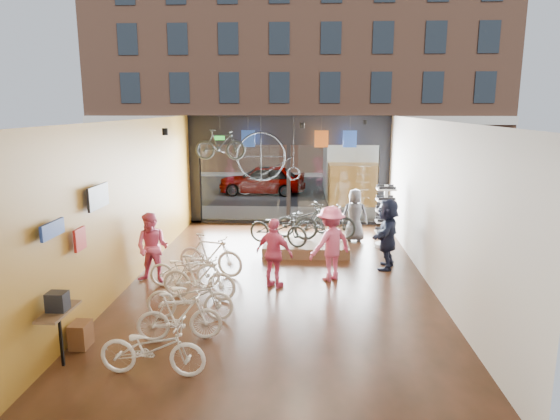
# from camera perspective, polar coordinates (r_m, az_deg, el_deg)

# --- Properties ---
(ground_plane) EXTENTS (7.00, 12.00, 0.04)m
(ground_plane) POSITION_cam_1_polar(r_m,az_deg,el_deg) (12.16, 0.00, -8.05)
(ground_plane) COLOR black
(ground_plane) RESTS_ON ground
(ceiling) EXTENTS (7.00, 12.00, 0.04)m
(ceiling) POSITION_cam_1_polar(r_m,az_deg,el_deg) (11.45, 0.00, 10.35)
(ceiling) COLOR black
(ceiling) RESTS_ON ground
(wall_left) EXTENTS (0.04, 12.00, 3.80)m
(wall_left) POSITION_cam_1_polar(r_m,az_deg,el_deg) (12.34, -16.55, 0.99)
(wall_left) COLOR #906121
(wall_left) RESTS_ON ground
(wall_right) EXTENTS (0.04, 12.00, 3.80)m
(wall_right) POSITION_cam_1_polar(r_m,az_deg,el_deg) (12.00, 17.03, 0.67)
(wall_right) COLOR beige
(wall_right) RESTS_ON ground
(wall_back) EXTENTS (7.00, 0.04, 3.80)m
(wall_back) POSITION_cam_1_polar(r_m,az_deg,el_deg) (5.87, -3.03, -10.27)
(wall_back) COLOR beige
(wall_back) RESTS_ON ground
(storefront) EXTENTS (7.00, 0.26, 3.80)m
(storefront) POSITION_cam_1_polar(r_m,az_deg,el_deg) (17.58, 1.00, 4.56)
(storefront) COLOR black
(storefront) RESTS_ON ground
(exit_sign) EXTENTS (0.35, 0.06, 0.18)m
(exit_sign) POSITION_cam_1_polar(r_m,az_deg,el_deg) (17.60, -6.92, 8.24)
(exit_sign) COLOR #198C26
(exit_sign) RESTS_ON storefront
(street_road) EXTENTS (30.00, 18.00, 0.02)m
(street_road) POSITION_cam_1_polar(r_m,az_deg,el_deg) (26.75, 1.63, 2.90)
(street_road) COLOR black
(street_road) RESTS_ON ground
(sidewalk_near) EXTENTS (30.00, 2.40, 0.12)m
(sidewalk_near) POSITION_cam_1_polar(r_m,az_deg,el_deg) (19.07, 1.10, -0.49)
(sidewalk_near) COLOR slate
(sidewalk_near) RESTS_ON ground
(sidewalk_far) EXTENTS (30.00, 2.00, 0.12)m
(sidewalk_far) POSITION_cam_1_polar(r_m,az_deg,el_deg) (30.70, 1.80, 4.18)
(sidewalk_far) COLOR slate
(sidewalk_far) RESTS_ON ground
(opposite_building) EXTENTS (26.00, 5.00, 14.00)m
(opposite_building) POSITION_cam_1_polar(r_m,az_deg,el_deg) (33.06, 1.97, 16.77)
(opposite_building) COLOR brown
(opposite_building) RESTS_ON ground
(street_car) EXTENTS (4.11, 1.66, 1.40)m
(street_car) POSITION_cam_1_polar(r_m,az_deg,el_deg) (23.76, -2.04, 3.51)
(street_car) COLOR gray
(street_car) RESTS_ON street_road
(box_truck) EXTENTS (2.19, 6.56, 2.58)m
(box_truck) POSITION_cam_1_polar(r_m,az_deg,el_deg) (22.69, 8.01, 4.52)
(box_truck) COLOR silver
(box_truck) RESTS_ON street_road
(floor_bike_0) EXTENTS (1.70, 0.66, 0.88)m
(floor_bike_0) POSITION_cam_1_polar(r_m,az_deg,el_deg) (8.22, -14.37, -15.05)
(floor_bike_0) COLOR beige
(floor_bike_0) RESTS_ON ground_plane
(floor_bike_1) EXTENTS (1.56, 0.68, 0.90)m
(floor_bike_1) POSITION_cam_1_polar(r_m,az_deg,el_deg) (9.20, -11.43, -11.85)
(floor_bike_1) COLOR beige
(floor_bike_1) RESTS_ON ground_plane
(floor_bike_2) EXTENTS (1.72, 0.60, 0.90)m
(floor_bike_2) POSITION_cam_1_polar(r_m,az_deg,el_deg) (10.02, -10.28, -9.81)
(floor_bike_2) COLOR beige
(floor_bike_2) RESTS_ON ground_plane
(floor_bike_3) EXTENTS (1.70, 0.70, 0.99)m
(floor_bike_3) POSITION_cam_1_polar(r_m,az_deg,el_deg) (10.96, -9.25, -7.62)
(floor_bike_3) COLOR beige
(floor_bike_3) RESTS_ON ground_plane
(floor_bike_4) EXTENTS (1.64, 0.58, 0.86)m
(floor_bike_4) POSITION_cam_1_polar(r_m,az_deg,el_deg) (11.78, -10.81, -6.61)
(floor_bike_4) COLOR beige
(floor_bike_4) RESTS_ON ground_plane
(floor_bike_5) EXTENTS (1.79, 0.97, 1.04)m
(floor_bike_5) POSITION_cam_1_polar(r_m,az_deg,el_deg) (12.45, -7.96, -5.08)
(floor_bike_5) COLOR beige
(floor_bike_5) RESTS_ON ground_plane
(display_platform) EXTENTS (2.40, 1.80, 0.30)m
(display_platform) POSITION_cam_1_polar(r_m,az_deg,el_deg) (14.46, 2.97, -4.12)
(display_platform) COLOR #4B2E1D
(display_platform) RESTS_ON ground_plane
(display_bike_left) EXTENTS (1.90, 1.35, 0.95)m
(display_bike_left) POSITION_cam_1_polar(r_m,az_deg,el_deg) (13.91, -0.22, -2.09)
(display_bike_left) COLOR black
(display_bike_left) RESTS_ON display_platform
(display_bike_mid) EXTENTS (1.82, 0.63, 1.08)m
(display_bike_mid) POSITION_cam_1_polar(r_m,az_deg,el_deg) (14.41, 5.18, -1.38)
(display_bike_mid) COLOR black
(display_bike_mid) RESTS_ON display_platform
(display_bike_right) EXTENTS (1.94, 1.30, 0.96)m
(display_bike_right) POSITION_cam_1_polar(r_m,az_deg,el_deg) (14.94, 2.75, -1.10)
(display_bike_right) COLOR black
(display_bike_right) RESTS_ON display_platform
(customer_1) EXTENTS (0.89, 0.74, 1.67)m
(customer_1) POSITION_cam_1_polar(r_m,az_deg,el_deg) (12.16, -14.38, -4.20)
(customer_1) COLOR #CC4C72
(customer_1) RESTS_ON ground_plane
(customer_2) EXTENTS (1.03, 0.80, 1.62)m
(customer_2) POSITION_cam_1_polar(r_m,az_deg,el_deg) (11.43, -0.65, -4.98)
(customer_2) COLOR #CC4C72
(customer_2) RESTS_ON ground_plane
(customer_3) EXTENTS (1.33, 1.24, 1.81)m
(customer_3) POSITION_cam_1_polar(r_m,az_deg,el_deg) (11.96, 5.80, -3.81)
(customer_3) COLOR #CC4C72
(customer_3) RESTS_ON ground_plane
(customer_4) EXTENTS (0.86, 0.62, 1.63)m
(customer_4) POSITION_cam_1_polar(r_m,az_deg,el_deg) (15.53, 8.54, -0.59)
(customer_4) COLOR #3F3F44
(customer_4) RESTS_ON ground_plane
(customer_5) EXTENTS (1.00, 1.77, 1.82)m
(customer_5) POSITION_cam_1_polar(r_m,az_deg,el_deg) (13.04, 12.17, -2.67)
(customer_5) COLOR #161C33
(customer_5) RESTS_ON ground_plane
(sunglasses_rack) EXTENTS (0.57, 0.48, 1.86)m
(sunglasses_rack) POSITION_cam_1_polar(r_m,az_deg,el_deg) (15.02, 11.92, -0.68)
(sunglasses_rack) COLOR white
(sunglasses_rack) RESTS_ON ground_plane
(wall_merch) EXTENTS (0.40, 2.40, 2.60)m
(wall_merch) POSITION_cam_1_polar(r_m,az_deg,el_deg) (9.29, -22.64, -6.71)
(wall_merch) COLOR navy
(wall_merch) RESTS_ON wall_left
(penny_farthing) EXTENTS (1.95, 0.06, 1.56)m
(penny_farthing) POSITION_cam_1_polar(r_m,az_deg,el_deg) (15.85, -1.01, 5.95)
(penny_farthing) COLOR black
(penny_farthing) RESTS_ON ceiling
(hung_bike) EXTENTS (1.58, 0.46, 0.95)m
(hung_bike) POSITION_cam_1_polar(r_m,az_deg,el_deg) (15.90, -6.85, 7.43)
(hung_bike) COLOR black
(hung_bike) RESTS_ON ceiling
(jersey_left) EXTENTS (0.45, 0.03, 0.55)m
(jersey_left) POSITION_cam_1_polar(r_m,az_deg,el_deg) (16.77, -3.65, 8.13)
(jersey_left) COLOR #1E3F99
(jersey_left) RESTS_ON ceiling
(jersey_mid) EXTENTS (0.45, 0.03, 0.55)m
(jersey_mid) POSITION_cam_1_polar(r_m,az_deg,el_deg) (16.67, 4.76, 8.10)
(jersey_mid) COLOR #CC5919
(jersey_mid) RESTS_ON ceiling
(jersey_right) EXTENTS (0.45, 0.03, 0.55)m
(jersey_right) POSITION_cam_1_polar(r_m,az_deg,el_deg) (16.73, 7.98, 8.04)
(jersey_right) COLOR #1E3F99
(jersey_right) RESTS_ON ceiling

